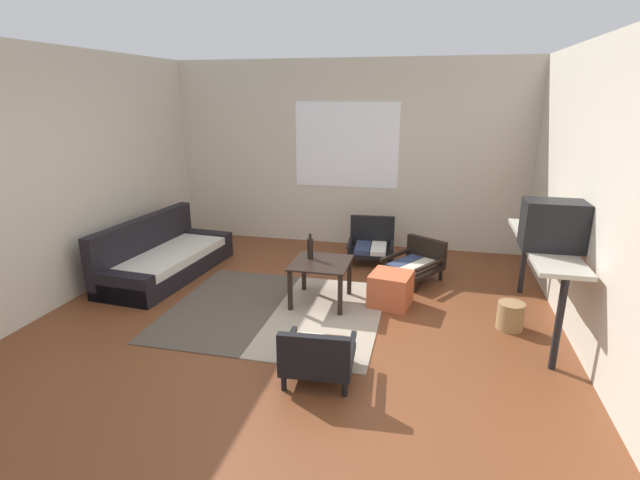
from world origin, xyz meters
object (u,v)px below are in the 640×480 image
object	(u,v)px
wicker_basket	(510,316)
armchair_by_window	(371,243)
crt_television	(553,225)
armchair_corner	(416,262)
ottoman_orange	(391,289)
console_shelf	(543,251)
clay_vase	(538,220)
coffee_table	(321,270)
couch	(163,259)
glass_bottle	(311,248)
armchair_striped_foreground	(318,356)

from	to	relation	value
wicker_basket	armchair_by_window	bearing A→B (deg)	133.23
crt_television	wicker_basket	bearing A→B (deg)	168.31
armchair_corner	ottoman_orange	bearing A→B (deg)	-106.06
ottoman_orange	console_shelf	xyz separation A→B (m)	(1.44, -0.14, 0.59)
crt_television	clay_vase	distance (m)	0.62
coffee_table	armchair_by_window	bearing A→B (deg)	76.67
clay_vase	couch	bearing A→B (deg)	-179.83
armchair_corner	crt_television	world-z (taller)	crt_television
armchair_corner	ottoman_orange	xyz separation A→B (m)	(-0.24, -0.82, -0.05)
clay_vase	crt_television	bearing A→B (deg)	-90.30
clay_vase	wicker_basket	bearing A→B (deg)	-113.88
crt_television	glass_bottle	xyz separation A→B (m)	(-2.33, 0.31, -0.49)
crt_television	console_shelf	bearing A→B (deg)	89.09
armchair_by_window	ottoman_orange	bearing A→B (deg)	-74.27
armchair_corner	wicker_basket	distance (m)	1.47
coffee_table	armchair_striped_foreground	size ratio (longest dim) A/B	1.06
armchair_corner	console_shelf	world-z (taller)	console_shelf
console_shelf	wicker_basket	xyz separation A→B (m)	(-0.25, -0.15, -0.63)
console_shelf	couch	bearing A→B (deg)	174.74
armchair_by_window	ottoman_orange	size ratio (longest dim) A/B	1.55
ottoman_orange	clay_vase	bearing A→B (deg)	10.66
armchair_corner	wicker_basket	bearing A→B (deg)	-49.16
console_shelf	clay_vase	world-z (taller)	clay_vase
armchair_corner	wicker_basket	world-z (taller)	armchair_corner
crt_television	couch	bearing A→B (deg)	172.13
armchair_striped_foreground	wicker_basket	world-z (taller)	armchair_striped_foreground
armchair_corner	console_shelf	xyz separation A→B (m)	(1.21, -0.96, 0.54)
coffee_table	armchair_by_window	distance (m)	1.56
armchair_by_window	wicker_basket	xyz separation A→B (m)	(1.59, -1.69, -0.12)
armchair_corner	crt_television	size ratio (longest dim) A/B	1.60
armchair_by_window	clay_vase	distance (m)	2.27
armchair_striped_foreground	console_shelf	size ratio (longest dim) A/B	0.34
couch	armchair_corner	xyz separation A→B (m)	(3.13, 0.56, 0.01)
ottoman_orange	armchair_by_window	bearing A→B (deg)	105.73
armchair_striped_foreground	ottoman_orange	world-z (taller)	armchair_striped_foreground
coffee_table	wicker_basket	xyz separation A→B (m)	(1.94, -0.18, -0.25)
ottoman_orange	clay_vase	world-z (taller)	clay_vase
couch	console_shelf	size ratio (longest dim) A/B	1.12
coffee_table	wicker_basket	distance (m)	1.97
glass_bottle	wicker_basket	xyz separation A→B (m)	(2.08, -0.26, -0.46)
couch	armchair_by_window	bearing A→B (deg)	24.55
armchair_striped_foreground	ottoman_orange	bearing A→B (deg)	74.71
couch	armchair_corner	distance (m)	3.18
ottoman_orange	glass_bottle	xyz separation A→B (m)	(-0.89, -0.03, 0.41)
armchair_corner	glass_bottle	xyz separation A→B (m)	(-1.12, -0.85, 0.36)
armchair_striped_foreground	crt_television	size ratio (longest dim) A/B	1.16
ottoman_orange	crt_television	size ratio (longest dim) A/B	0.81
armchair_striped_foreground	clay_vase	xyz separation A→B (m)	(1.88, 1.86, 0.75)
couch	wicker_basket	size ratio (longest dim) A/B	7.35
armchair_by_window	console_shelf	xyz separation A→B (m)	(1.84, -1.54, 0.51)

